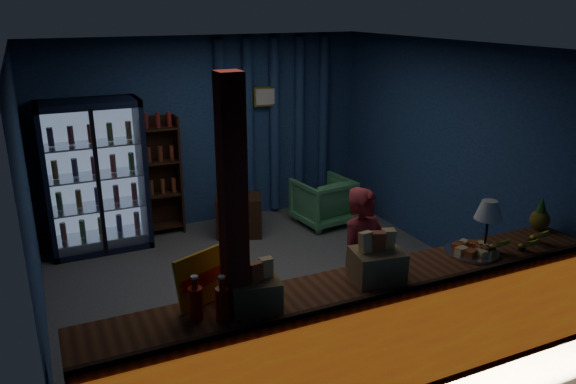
% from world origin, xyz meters
% --- Properties ---
extents(ground, '(4.60, 4.60, 0.00)m').
position_xyz_m(ground, '(0.00, 0.00, 0.00)').
color(ground, '#515154').
rests_on(ground, ground).
extents(room_walls, '(4.60, 4.60, 4.60)m').
position_xyz_m(room_walls, '(0.00, 0.00, 1.57)').
color(room_walls, navy).
rests_on(room_walls, ground).
extents(counter, '(4.40, 0.57, 0.99)m').
position_xyz_m(counter, '(0.00, -1.91, 0.48)').
color(counter, brown).
rests_on(counter, ground).
extents(support_post, '(0.16, 0.16, 2.60)m').
position_xyz_m(support_post, '(-1.05, -1.90, 1.30)').
color(support_post, maroon).
rests_on(support_post, ground).
extents(beverage_cooler, '(1.20, 0.62, 1.90)m').
position_xyz_m(beverage_cooler, '(-1.55, 1.92, 0.93)').
color(beverage_cooler, black).
rests_on(beverage_cooler, ground).
extents(bottle_shelf, '(0.50, 0.28, 1.60)m').
position_xyz_m(bottle_shelf, '(-0.70, 2.06, 0.79)').
color(bottle_shelf, black).
rests_on(bottle_shelf, ground).
extents(curtain_folds, '(1.74, 0.14, 2.50)m').
position_xyz_m(curtain_folds, '(1.00, 2.14, 1.30)').
color(curtain_folds, navy).
rests_on(curtain_folds, room_walls).
extents(framed_picture, '(0.36, 0.04, 0.28)m').
position_xyz_m(framed_picture, '(0.85, 2.10, 1.75)').
color(framed_picture, yellow).
rests_on(framed_picture, room_walls).
extents(shopkeeper, '(0.59, 0.45, 1.46)m').
position_xyz_m(shopkeeper, '(0.40, -1.26, 0.73)').
color(shopkeeper, maroon).
rests_on(shopkeeper, ground).
extents(green_chair, '(0.80, 0.82, 0.67)m').
position_xyz_m(green_chair, '(1.42, 1.39, 0.34)').
color(green_chair, '#4F9E62').
rests_on(green_chair, ground).
extents(side_table, '(0.72, 0.62, 0.66)m').
position_xyz_m(side_table, '(0.20, 1.52, 0.28)').
color(side_table, black).
rests_on(side_table, ground).
extents(yellow_sign, '(0.47, 0.27, 0.38)m').
position_xyz_m(yellow_sign, '(-1.20, -1.68, 1.14)').
color(yellow_sign, '#FFB50D').
rests_on(yellow_sign, counter).
extents(soda_bottles, '(0.43, 0.18, 0.32)m').
position_xyz_m(soda_bottles, '(-1.16, -1.91, 1.08)').
color(soda_bottles, red).
rests_on(soda_bottles, counter).
extents(snack_box_left, '(0.42, 0.37, 0.40)m').
position_xyz_m(snack_box_left, '(0.10, -1.91, 1.09)').
color(snack_box_left, tan).
rests_on(snack_box_left, counter).
extents(snack_box_centre, '(0.39, 0.34, 0.36)m').
position_xyz_m(snack_box_centre, '(-0.91, -1.91, 1.08)').
color(snack_box_centre, tan).
rests_on(snack_box_centre, counter).
extents(pastry_tray, '(0.46, 0.46, 0.08)m').
position_xyz_m(pastry_tray, '(1.11, -1.85, 0.98)').
color(pastry_tray, silver).
rests_on(pastry_tray, counter).
extents(banana_bunches, '(0.68, 0.28, 0.15)m').
position_xyz_m(banana_bunches, '(1.55, -1.95, 1.02)').
color(banana_bunches, gold).
rests_on(banana_bunches, counter).
extents(table_lamp, '(0.24, 0.24, 0.47)m').
position_xyz_m(table_lamp, '(1.23, -1.87, 1.31)').
color(table_lamp, black).
rests_on(table_lamp, counter).
extents(pineapple, '(0.19, 0.19, 0.32)m').
position_xyz_m(pineapple, '(2.05, -1.71, 1.08)').
color(pineapple, olive).
rests_on(pineapple, counter).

